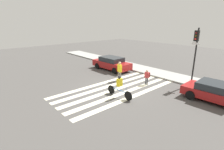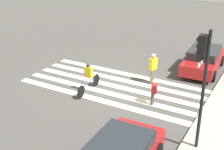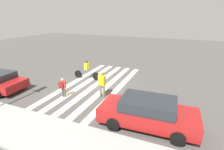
{
  "view_description": "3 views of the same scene",
  "coord_description": "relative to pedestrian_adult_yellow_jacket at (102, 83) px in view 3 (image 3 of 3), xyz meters",
  "views": [
    {
      "loc": [
        9.55,
        -8.82,
        5.2
      ],
      "look_at": [
        -1.12,
        0.6,
        0.81
      ],
      "focal_mm": 28.0,
      "sensor_mm": 36.0,
      "label": 1
    },
    {
      "loc": [
        13.72,
        7.62,
        7.36
      ],
      "look_at": [
        0.9,
        0.4,
        1.07
      ],
      "focal_mm": 50.0,
      "sensor_mm": 36.0,
      "label": 2
    },
    {
      "loc": [
        -5.96,
        11.01,
        5.13
      ],
      "look_at": [
        -1.16,
        -0.4,
        0.81
      ],
      "focal_mm": 28.0,
      "sensor_mm": 36.0,
      "label": 3
    }
  ],
  "objects": [
    {
      "name": "crosswalk_stripes",
      "position": [
        1.36,
        -1.73,
        -1.0
      ],
      "size": [
        4.12,
        10.0,
        0.01
      ],
      "color": "#F2EDCC",
      "rests_on": "ground_plane"
    },
    {
      "name": "ground_plane",
      "position": [
        1.36,
        -1.73,
        -1.0
      ],
      "size": [
        60.0,
        60.0,
        0.0
      ],
      "primitive_type": "plane",
      "color": "#4C4947"
    },
    {
      "name": "cyclist_mid_street",
      "position": [
        2.63,
        -2.53,
        -0.13
      ],
      "size": [
        2.31,
        0.41,
        1.62
      ],
      "rotation": [
        0.0,
        0.0,
        0.07
      ],
      "color": "black",
      "rests_on": "ground_plane"
    },
    {
      "name": "pedestrian_adult_yellow_jacket",
      "position": [
        0.0,
        0.0,
        0.0
      ],
      "size": [
        0.53,
        0.36,
        1.77
      ],
      "rotation": [
        0.0,
        0.0,
        2.83
      ],
      "color": "#6B6051",
      "rests_on": "ground_plane"
    },
    {
      "name": "pedestrian_adult_blue_shirt",
      "position": [
        2.32,
        1.0,
        -0.24
      ],
      "size": [
        0.39,
        0.37,
        1.31
      ],
      "rotation": [
        0.0,
        0.0,
        3.43
      ],
      "color": "#4C4C51",
      "rests_on": "ground_plane"
    },
    {
      "name": "car_parked_silver_sedan",
      "position": [
        -3.35,
        1.97,
        -0.26
      ],
      "size": [
        4.63,
        2.15,
        1.43
      ],
      "rotation": [
        0.0,
        0.0,
        0.04
      ],
      "color": "maroon",
      "rests_on": "ground_plane"
    },
    {
      "name": "sidewalk_curb",
      "position": [
        1.36,
        4.52,
        -0.93
      ],
      "size": [
        36.0,
        2.5,
        0.14
      ],
      "color": "#9E9E99",
      "rests_on": "ground_plane"
    }
  ]
}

